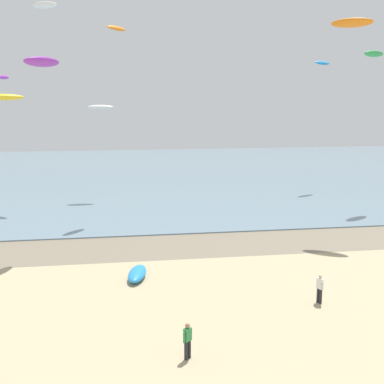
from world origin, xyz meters
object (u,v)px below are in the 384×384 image
(kite_aloft_6, at_px, (42,62))
(kite_aloft_7, at_px, (45,5))
(person_nearest_camera, at_px, (188,340))
(kite_aloft_3, at_px, (322,63))
(kite_aloft_0, at_px, (116,28))
(kite_aloft_8, at_px, (352,23))
(person_by_waterline, at_px, (320,288))
(kite_aloft_1, at_px, (3,77))
(kite_aloft_4, at_px, (3,97))
(grounded_kite, at_px, (137,274))
(kite_aloft_5, at_px, (374,54))
(kite_aloft_9, at_px, (101,107))

(kite_aloft_6, relative_size, kite_aloft_7, 1.13)
(person_nearest_camera, height_order, kite_aloft_3, kite_aloft_3)
(kite_aloft_0, bearing_deg, kite_aloft_8, 105.39)
(person_by_waterline, distance_m, kite_aloft_6, 24.40)
(kite_aloft_1, height_order, kite_aloft_4, kite_aloft_1)
(person_nearest_camera, bearing_deg, person_by_waterline, 30.21)
(grounded_kite, height_order, kite_aloft_5, kite_aloft_5)
(kite_aloft_4, bearing_deg, kite_aloft_6, 119.69)
(person_by_waterline, xyz_separation_m, kite_aloft_0, (-11.09, 23.15, 17.06))
(kite_aloft_3, xyz_separation_m, kite_aloft_9, (-27.47, -2.85, -5.35))
(kite_aloft_0, bearing_deg, grounded_kite, 42.28)
(kite_aloft_5, distance_m, kite_aloft_6, 33.40)
(kite_aloft_9, bearing_deg, kite_aloft_0, 102.77)
(kite_aloft_1, bearing_deg, kite_aloft_3, -71.67)
(person_by_waterline, bearing_deg, kite_aloft_9, 112.46)
(kite_aloft_6, xyz_separation_m, kite_aloft_7, (-2.15, 18.56, 7.15))
(kite_aloft_5, bearing_deg, kite_aloft_9, 133.07)
(kite_aloft_4, height_order, kite_aloft_6, kite_aloft_6)
(person_by_waterline, xyz_separation_m, kite_aloft_3, (14.33, 34.63, 15.01))
(kite_aloft_6, bearing_deg, kite_aloft_3, 159.13)
(kite_aloft_4, distance_m, kite_aloft_7, 17.96)
(person_by_waterline, relative_size, kite_aloft_7, 0.55)
(kite_aloft_0, bearing_deg, kite_aloft_5, 129.76)
(grounded_kite, relative_size, kite_aloft_0, 1.20)
(grounded_kite, height_order, kite_aloft_6, kite_aloft_6)
(kite_aloft_0, distance_m, kite_aloft_1, 12.24)
(kite_aloft_1, relative_size, kite_aloft_4, 0.78)
(grounded_kite, height_order, kite_aloft_0, kite_aloft_0)
(kite_aloft_0, bearing_deg, kite_aloft_6, 13.01)
(grounded_kite, bearing_deg, person_by_waterline, -106.80)
(kite_aloft_7, bearing_deg, person_nearest_camera, 135.52)
(kite_aloft_1, height_order, kite_aloft_8, kite_aloft_8)
(kite_aloft_5, height_order, kite_aloft_6, kite_aloft_5)
(person_by_waterline, relative_size, kite_aloft_1, 0.69)
(person_nearest_camera, height_order, kite_aloft_8, kite_aloft_8)
(kite_aloft_0, relative_size, kite_aloft_6, 0.72)
(kite_aloft_4, bearing_deg, kite_aloft_9, -130.32)
(person_by_waterline, bearing_deg, kite_aloft_3, 67.52)
(kite_aloft_3, bearing_deg, person_by_waterline, -142.10)
(grounded_kite, xyz_separation_m, kite_aloft_9, (-2.99, 26.35, 10.28))
(kite_aloft_3, relative_size, kite_aloft_5, 0.85)
(kite_aloft_3, distance_m, kite_aloft_5, 11.27)
(kite_aloft_1, distance_m, kite_aloft_3, 37.61)
(kite_aloft_4, relative_size, kite_aloft_5, 1.00)
(kite_aloft_3, xyz_separation_m, kite_aloft_7, (-32.89, -3.72, 5.31))
(person_by_waterline, relative_size, grounded_kite, 0.57)
(person_by_waterline, height_order, grounded_kite, person_by_waterline)
(kite_aloft_7, distance_m, kite_aloft_9, 11.99)
(kite_aloft_4, distance_m, kite_aloft_5, 36.20)
(kite_aloft_1, bearing_deg, kite_aloft_6, -152.09)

